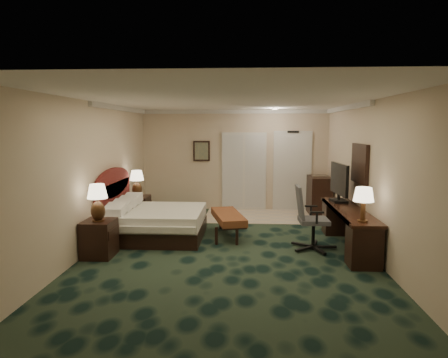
# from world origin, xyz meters

# --- Properties ---
(floor) EXTENTS (5.00, 7.50, 0.00)m
(floor) POSITION_xyz_m (0.00, 0.00, 0.00)
(floor) COLOR black
(floor) RESTS_ON ground
(ceiling) EXTENTS (5.00, 7.50, 0.00)m
(ceiling) POSITION_xyz_m (0.00, 0.00, 2.70)
(ceiling) COLOR white
(ceiling) RESTS_ON wall_back
(wall_back) EXTENTS (5.00, 0.00, 2.70)m
(wall_back) POSITION_xyz_m (0.00, 3.75, 1.35)
(wall_back) COLOR beige
(wall_back) RESTS_ON ground
(wall_front) EXTENTS (5.00, 0.00, 2.70)m
(wall_front) POSITION_xyz_m (0.00, -3.75, 1.35)
(wall_front) COLOR beige
(wall_front) RESTS_ON ground
(wall_left) EXTENTS (0.00, 7.50, 2.70)m
(wall_left) POSITION_xyz_m (-2.50, 0.00, 1.35)
(wall_left) COLOR beige
(wall_left) RESTS_ON ground
(wall_right) EXTENTS (0.00, 7.50, 2.70)m
(wall_right) POSITION_xyz_m (2.50, 0.00, 1.35)
(wall_right) COLOR beige
(wall_right) RESTS_ON ground
(crown_molding) EXTENTS (5.00, 7.50, 0.10)m
(crown_molding) POSITION_xyz_m (0.00, 0.00, 2.65)
(crown_molding) COLOR silver
(crown_molding) RESTS_ON wall_back
(tile_patch) EXTENTS (3.20, 1.70, 0.01)m
(tile_patch) POSITION_xyz_m (0.90, 2.90, 0.01)
(tile_patch) COLOR beige
(tile_patch) RESTS_ON ground
(headboard) EXTENTS (0.12, 2.00, 1.40)m
(headboard) POSITION_xyz_m (-2.44, 1.00, 0.70)
(headboard) COLOR #4E1310
(headboard) RESTS_ON ground
(entry_door) EXTENTS (1.02, 0.06, 2.18)m
(entry_door) POSITION_xyz_m (1.55, 3.72, 1.05)
(entry_door) COLOR silver
(entry_door) RESTS_ON ground
(closet_doors) EXTENTS (1.20, 0.06, 2.10)m
(closet_doors) POSITION_xyz_m (0.25, 3.71, 1.05)
(closet_doors) COLOR silver
(closet_doors) RESTS_ON ground
(wall_art) EXTENTS (0.45, 0.06, 0.55)m
(wall_art) POSITION_xyz_m (-0.90, 3.71, 1.60)
(wall_art) COLOR #53635E
(wall_art) RESTS_ON wall_back
(wall_mirror) EXTENTS (0.05, 0.95, 0.75)m
(wall_mirror) POSITION_xyz_m (2.46, 0.60, 1.55)
(wall_mirror) COLOR white
(wall_mirror) RESTS_ON wall_right
(bed) EXTENTS (1.84, 1.71, 0.58)m
(bed) POSITION_xyz_m (-1.48, 0.80, 0.29)
(bed) COLOR silver
(bed) RESTS_ON ground
(nightstand_near) EXTENTS (0.51, 0.58, 0.64)m
(nightstand_near) POSITION_xyz_m (-2.23, -0.45, 0.32)
(nightstand_near) COLOR black
(nightstand_near) RESTS_ON ground
(nightstand_far) EXTENTS (0.50, 0.57, 0.62)m
(nightstand_far) POSITION_xyz_m (-2.23, 2.09, 0.31)
(nightstand_far) COLOR black
(nightstand_far) RESTS_ON ground
(lamp_near) EXTENTS (0.35, 0.35, 0.64)m
(lamp_near) POSITION_xyz_m (-2.20, -0.51, 0.96)
(lamp_near) COLOR black
(lamp_near) RESTS_ON nightstand_near
(lamp_far) EXTENTS (0.42, 0.42, 0.62)m
(lamp_far) POSITION_xyz_m (-2.23, 2.04, 0.93)
(lamp_far) COLOR black
(lamp_far) RESTS_ON nightstand_far
(bed_bench) EXTENTS (0.82, 1.50, 0.48)m
(bed_bench) POSITION_xyz_m (-0.05, 0.97, 0.24)
(bed_bench) COLOR brown
(bed_bench) RESTS_ON ground
(desk) EXTENTS (0.55, 2.54, 0.73)m
(desk) POSITION_xyz_m (2.21, 0.29, 0.37)
(desk) COLOR black
(desk) RESTS_ON ground
(tv) EXTENTS (0.16, 1.01, 0.78)m
(tv) POSITION_xyz_m (2.18, 1.01, 1.12)
(tv) COLOR black
(tv) RESTS_ON desk
(desk_lamp) EXTENTS (0.40, 0.40, 0.57)m
(desk_lamp) POSITION_xyz_m (2.17, -0.71, 1.02)
(desk_lamp) COLOR black
(desk_lamp) RESTS_ON desk
(desk_chair) EXTENTS (0.70, 0.66, 1.18)m
(desk_chair) POSITION_xyz_m (1.55, 0.17, 0.59)
(desk_chair) COLOR #4E4E55
(desk_chair) RESTS_ON ground
(minibar) EXTENTS (0.52, 0.93, 0.98)m
(minibar) POSITION_xyz_m (2.19, 3.20, 0.49)
(minibar) COLOR black
(minibar) RESTS_ON ground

